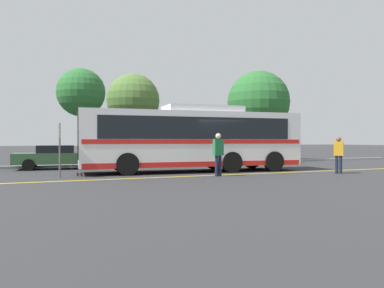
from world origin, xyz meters
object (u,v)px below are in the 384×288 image
pedestrian_0 (218,152)px  pedestrian_1 (339,153)px  parked_car_3 (265,153)px  tree_2 (133,100)px  parked_car_1 (57,157)px  tree_1 (259,102)px  tree_0 (81,93)px  parked_car_2 (174,155)px  bus_stop_sign (60,143)px  transit_bus (192,138)px

pedestrian_0 → pedestrian_1: (5.75, -0.97, -0.09)m
parked_car_3 → tree_2: bearing=55.2°
parked_car_1 → pedestrian_1: pedestrian_1 is taller
pedestrian_1 → parked_car_3: bearing=128.2°
pedestrian_1 → tree_1: bearing=124.1°
tree_0 → tree_2: (3.90, 1.81, -0.14)m
tree_0 → tree_1: size_ratio=0.91×
pedestrian_1 → parked_car_2: bearing=169.2°
bus_stop_sign → tree_1: (14.85, 8.32, 3.07)m
tree_0 → parked_car_3: bearing=-18.0°
pedestrian_1 → tree_1: 11.96m
parked_car_2 → parked_car_3: size_ratio=1.11×
tree_1 → tree_2: tree_1 is taller
transit_bus → tree_2: 10.50m
transit_bus → pedestrian_0: transit_bus is taller
tree_0 → tree_2: bearing=25.0°
parked_car_1 → tree_0: bearing=161.5°
parked_car_1 → pedestrian_1: bearing=60.6°
parked_car_1 → tree_2: size_ratio=0.70×
transit_bus → parked_car_1: size_ratio=2.46×
pedestrian_0 → pedestrian_1: 5.84m
parked_car_2 → pedestrian_1: pedestrian_1 is taller
tree_1 → tree_2: size_ratio=1.06×
parked_car_1 → bus_stop_sign: size_ratio=2.03×
transit_bus → parked_car_2: (0.78, 4.79, -1.01)m
tree_0 → pedestrian_0: bearing=-67.6°
pedestrian_0 → tree_2: 13.21m
parked_car_2 → pedestrian_1: size_ratio=2.64×
parked_car_1 → pedestrian_0: (6.16, -6.98, 0.39)m
tree_1 → tree_2: 9.50m
transit_bus → pedestrian_0: size_ratio=6.09×
transit_bus → pedestrian_1: 6.92m
bus_stop_sign → tree_1: 17.30m
transit_bus → parked_car_1: transit_bus is taller
bus_stop_sign → tree_1: bearing=-55.8°
parked_car_1 → parked_car_3: size_ratio=1.12×
pedestrian_0 → parked_car_1: bearing=128.3°
pedestrian_0 → transit_bus: bearing=89.1°
parked_car_2 → parked_car_3: 6.49m
transit_bus → pedestrian_1: transit_bus is taller
parked_car_2 → bus_stop_sign: bus_stop_sign is taller
pedestrian_1 → tree_0: (-10.25, 11.90, 3.69)m
tree_1 → tree_2: bearing=164.0°
parked_car_3 → tree_2: (-7.77, 5.60, 3.81)m
parked_car_3 → tree_0: (-11.66, 3.79, 3.95)m
bus_stop_sign → pedestrian_1: bearing=-98.0°
parked_car_3 → pedestrian_0: (-7.16, -7.14, 0.36)m
parked_car_2 → tree_2: bearing=9.5°
parked_car_1 → parked_car_2: parked_car_1 is taller
pedestrian_1 → tree_0: 16.13m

